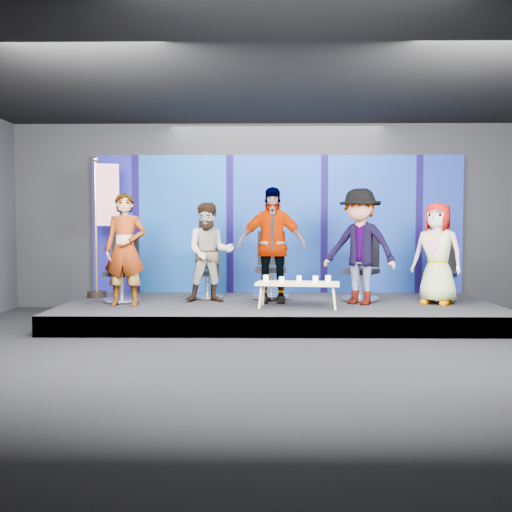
# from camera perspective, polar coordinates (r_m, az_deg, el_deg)

# --- Properties ---
(ground) EXTENTS (10.00, 10.00, 0.00)m
(ground) POSITION_cam_1_polar(r_m,az_deg,el_deg) (7.05, 2.89, -9.81)
(ground) COLOR black
(ground) RESTS_ON ground
(room_walls) EXTENTS (10.02, 8.02, 3.51)m
(room_walls) POSITION_cam_1_polar(r_m,az_deg,el_deg) (6.93, 2.95, 10.19)
(room_walls) COLOR black
(room_walls) RESTS_ON ground
(riser) EXTENTS (7.00, 3.00, 0.30)m
(riser) POSITION_cam_1_polar(r_m,az_deg,el_deg) (9.48, 2.31, -5.57)
(riser) COLOR black
(riser) RESTS_ON ground
(backdrop) EXTENTS (7.00, 0.08, 2.60)m
(backdrop) POSITION_cam_1_polar(r_m,az_deg,el_deg) (10.82, 2.11, 3.20)
(backdrop) COLOR #13085E
(backdrop) RESTS_ON riser
(chair_a) EXTENTS (0.65, 0.65, 1.10)m
(chair_a) POSITION_cam_1_polar(r_m,az_deg,el_deg) (9.77, -13.22, -2.36)
(chair_a) COLOR silver
(chair_a) RESTS_ON riser
(panelist_a) EXTENTS (0.67, 0.45, 1.79)m
(panelist_a) POSITION_cam_1_polar(r_m,az_deg,el_deg) (9.23, -12.96, 0.63)
(panelist_a) COLOR black
(panelist_a) RESTS_ON riser
(chair_b) EXTENTS (0.63, 0.63, 1.02)m
(chair_b) POSITION_cam_1_polar(r_m,az_deg,el_deg) (10.03, -4.90, -2.31)
(chair_b) COLOR silver
(chair_b) RESTS_ON riser
(panelist_b) EXTENTS (0.86, 0.70, 1.65)m
(panelist_b) POSITION_cam_1_polar(r_m,az_deg,el_deg) (9.50, -4.66, 0.36)
(panelist_b) COLOR black
(panelist_b) RESTS_ON riser
(chair_c) EXTENTS (0.69, 0.69, 1.18)m
(chair_c) POSITION_cam_1_polar(r_m,az_deg,el_deg) (9.96, 1.52, -2.04)
(chair_c) COLOR silver
(chair_c) RESTS_ON riser
(panelist_c) EXTENTS (1.13, 0.51, 1.91)m
(panelist_c) POSITION_cam_1_polar(r_m,az_deg,el_deg) (9.41, 1.55, 1.12)
(panelist_c) COLOR black
(panelist_c) RESTS_ON riser
(chair_d) EXTENTS (0.89, 0.89, 1.15)m
(chair_d) POSITION_cam_1_polar(r_m,az_deg,el_deg) (9.87, 10.49, -2.18)
(chair_d) COLOR silver
(chair_d) RESTS_ON riser
(panelist_d) EXTENTS (1.39, 1.21, 1.87)m
(panelist_d) POSITION_cam_1_polar(r_m,az_deg,el_deg) (9.33, 10.33, 0.93)
(panelist_d) COLOR black
(panelist_d) RESTS_ON riser
(chair_e) EXTENTS (0.80, 0.80, 1.01)m
(chair_e) POSITION_cam_1_polar(r_m,az_deg,el_deg) (10.19, 17.95, -2.38)
(chair_e) COLOR silver
(chair_e) RESTS_ON riser
(panelist_e) EXTENTS (0.96, 0.89, 1.64)m
(panelist_e) POSITION_cam_1_polar(r_m,az_deg,el_deg) (9.66, 17.68, 0.24)
(panelist_e) COLOR black
(panelist_e) RESTS_ON riser
(coffee_table) EXTENTS (1.33, 0.70, 0.39)m
(coffee_table) POSITION_cam_1_polar(r_m,az_deg,el_deg) (8.87, 4.20, -2.84)
(coffee_table) COLOR tan
(coffee_table) RESTS_ON riser
(mug_a) EXTENTS (0.09, 0.09, 0.10)m
(mug_a) POSITION_cam_1_polar(r_m,az_deg,el_deg) (8.93, 0.99, -2.25)
(mug_a) COLOR white
(mug_a) RESTS_ON coffee_table
(mug_b) EXTENTS (0.08, 0.08, 0.10)m
(mug_b) POSITION_cam_1_polar(r_m,az_deg,el_deg) (8.78, 2.58, -2.37)
(mug_b) COLOR white
(mug_b) RESTS_ON coffee_table
(mug_c) EXTENTS (0.08, 0.08, 0.09)m
(mug_c) POSITION_cam_1_polar(r_m,az_deg,el_deg) (9.00, 4.33, -2.26)
(mug_c) COLOR white
(mug_c) RESTS_ON coffee_table
(mug_d) EXTENTS (0.09, 0.09, 0.10)m
(mug_d) POSITION_cam_1_polar(r_m,az_deg,el_deg) (8.85, 5.96, -2.32)
(mug_d) COLOR white
(mug_d) RESTS_ON coffee_table
(mug_e) EXTENTS (0.09, 0.09, 0.10)m
(mug_e) POSITION_cam_1_polar(r_m,az_deg,el_deg) (8.94, 7.22, -2.27)
(mug_e) COLOR white
(mug_e) RESTS_ON coffee_table
(flag_stand) EXTENTS (0.57, 0.33, 2.49)m
(flag_stand) POSITION_cam_1_polar(r_m,az_deg,el_deg) (10.44, -15.04, 3.22)
(flag_stand) COLOR black
(flag_stand) RESTS_ON riser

